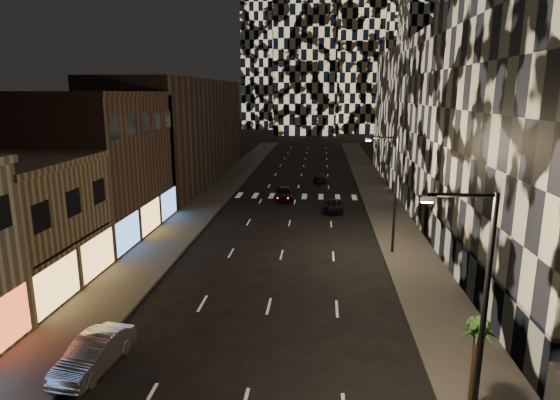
% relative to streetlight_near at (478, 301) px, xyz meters
% --- Properties ---
extents(sidewalk_left, '(4.00, 120.00, 0.15)m').
position_rel_streetlight_near_xyz_m(sidewalk_left, '(-18.35, 40.00, -5.28)').
color(sidewalk_left, '#47443F').
rests_on(sidewalk_left, ground).
extents(sidewalk_right, '(4.00, 120.00, 0.15)m').
position_rel_streetlight_near_xyz_m(sidewalk_right, '(1.65, 40.00, -5.28)').
color(sidewalk_right, '#47443F').
rests_on(sidewalk_right, ground).
extents(curb_left, '(0.20, 120.00, 0.15)m').
position_rel_streetlight_near_xyz_m(curb_left, '(-16.25, 40.00, -5.28)').
color(curb_left, '#4C4C47').
rests_on(curb_left, ground).
extents(curb_right, '(0.20, 120.00, 0.15)m').
position_rel_streetlight_near_xyz_m(curb_right, '(-0.45, 40.00, -5.28)').
color(curb_right, '#4C4C47').
rests_on(curb_right, ground).
extents(retail_tan, '(10.00, 10.00, 8.00)m').
position_rel_streetlight_near_xyz_m(retail_tan, '(-25.35, 11.00, -1.35)').
color(retail_tan, '#786048').
rests_on(retail_tan, ground).
extents(retail_brown, '(10.00, 15.00, 12.00)m').
position_rel_streetlight_near_xyz_m(retail_brown, '(-25.35, 23.50, 0.65)').
color(retail_brown, '#4C352B').
rests_on(retail_brown, ground).
extents(retail_filler_left, '(10.00, 40.00, 14.00)m').
position_rel_streetlight_near_xyz_m(retail_filler_left, '(-25.35, 50.00, 1.65)').
color(retail_filler_left, '#4C352B').
rests_on(retail_filler_left, ground).
extents(midrise_base, '(0.60, 25.00, 3.00)m').
position_rel_streetlight_near_xyz_m(midrise_base, '(3.95, 14.50, -3.85)').
color(midrise_base, '#383838').
rests_on(midrise_base, ground).
extents(midrise_filler_right, '(16.00, 40.00, 18.00)m').
position_rel_streetlight_near_xyz_m(midrise_filler_right, '(11.65, 47.00, 3.65)').
color(midrise_filler_right, '#232326').
rests_on(midrise_filler_right, ground).
extents(streetlight_near, '(2.55, 0.25, 9.00)m').
position_rel_streetlight_near_xyz_m(streetlight_near, '(0.00, 0.00, 0.00)').
color(streetlight_near, black).
rests_on(streetlight_near, sidewalk_right).
extents(streetlight_far, '(2.55, 0.25, 9.00)m').
position_rel_streetlight_near_xyz_m(streetlight_far, '(0.00, 20.00, 0.00)').
color(streetlight_far, black).
rests_on(streetlight_far, sidewalk_right).
extents(car_silver_parked, '(2.24, 4.84, 1.54)m').
position_rel_streetlight_near_xyz_m(car_silver_parked, '(-15.55, 2.94, -4.58)').
color(car_silver_parked, '#97989C').
rests_on(car_silver_parked, ground).
extents(car_dark_midlane, '(2.49, 4.85, 1.58)m').
position_rel_streetlight_near_xyz_m(car_dark_midlane, '(-9.64, 38.02, -4.56)').
color(car_dark_midlane, black).
rests_on(car_dark_midlane, ground).
extents(car_dark_oncoming, '(1.63, 4.01, 1.16)m').
position_rel_streetlight_near_xyz_m(car_dark_oncoming, '(-5.51, 49.74, -4.77)').
color(car_dark_oncoming, black).
rests_on(car_dark_oncoming, ground).
extents(car_dark_rightlane, '(2.24, 4.44, 1.20)m').
position_rel_streetlight_near_xyz_m(car_dark_rightlane, '(-3.98, 33.04, -4.75)').
color(car_dark_rightlane, black).
rests_on(car_dark_rightlane, ground).
extents(palm_tree, '(1.92, 1.90, 3.76)m').
position_rel_streetlight_near_xyz_m(palm_tree, '(0.65, 1.50, -2.10)').
color(palm_tree, '#47331E').
rests_on(palm_tree, sidewalk_right).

